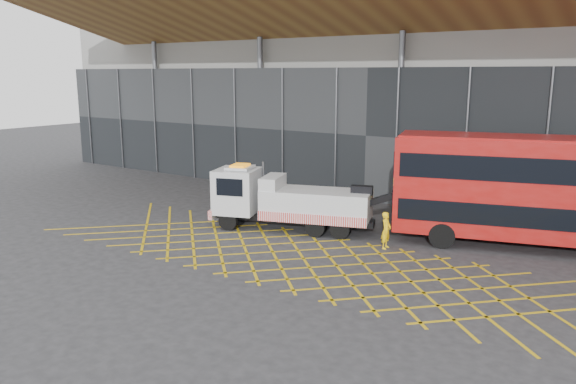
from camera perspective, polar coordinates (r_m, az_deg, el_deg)
The scene contains 6 objects.
ground_plane at distance 26.62m, azimuth -7.20°, elevation -4.86°, with size 120.00×120.00×0.00m, color #27272A.
road_markings at distance 23.86m, azimuth 1.57°, elevation -6.76°, with size 26.36×7.16×0.01m.
construction_building at distance 40.38m, azimuth 12.61°, elevation 13.57°, with size 55.00×23.97×18.00m.
recovery_truck at distance 27.82m, azimuth -0.26°, elevation -0.83°, with size 9.20×4.57×3.24m.
bus_towed at distance 26.86m, azimuth 24.06°, elevation 0.41°, with size 12.53×6.04×4.99m.
worker at distance 25.36m, azimuth 9.94°, elevation -3.85°, with size 0.61×0.40×1.66m, color yellow.
Camera 1 is at (16.91, -19.07, 7.68)m, focal length 35.00 mm.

